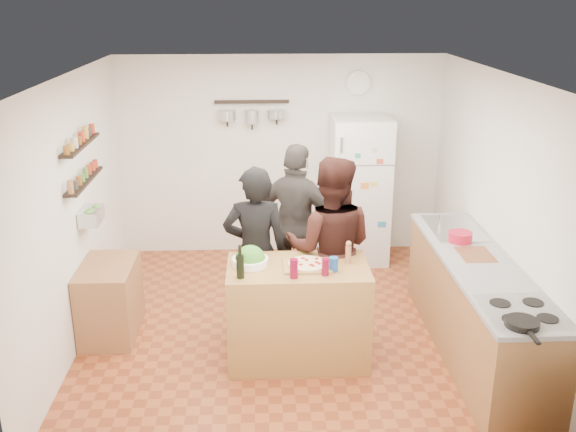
{
  "coord_description": "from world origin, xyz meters",
  "views": [
    {
      "loc": [
        -0.27,
        -5.73,
        3.18
      ],
      "look_at": [
        0.0,
        0.1,
        1.15
      ],
      "focal_mm": 40.0,
      "sensor_mm": 36.0,
      "label": 1
    }
  ],
  "objects_px": {
    "pepper_mill": "(348,254)",
    "counter_run": "(476,309)",
    "prep_island": "(298,312)",
    "wall_clock": "(359,83)",
    "salt_canister": "(334,264)",
    "person_left": "(256,252)",
    "person_center": "(330,249)",
    "person_back": "(297,226)",
    "skillet": "(522,323)",
    "red_bowl": "(460,237)",
    "fridge": "(359,190)",
    "side_table": "(110,300)",
    "salad_bowl": "(250,261)",
    "wine_bottle": "(240,267)"
  },
  "relations": [
    {
      "from": "pepper_mill",
      "to": "counter_run",
      "type": "relative_size",
      "value": 0.06
    },
    {
      "from": "prep_island",
      "to": "wall_clock",
      "type": "xyz_separation_m",
      "value": [
        0.89,
        2.64,
        1.69
      ]
    },
    {
      "from": "salt_canister",
      "to": "person_left",
      "type": "height_order",
      "value": "person_left"
    },
    {
      "from": "person_center",
      "to": "person_back",
      "type": "relative_size",
      "value": 1.02
    },
    {
      "from": "skillet",
      "to": "person_center",
      "type": "bearing_deg",
      "value": 127.13
    },
    {
      "from": "salt_canister",
      "to": "red_bowl",
      "type": "bearing_deg",
      "value": 25.43
    },
    {
      "from": "person_left",
      "to": "fridge",
      "type": "relative_size",
      "value": 0.94
    },
    {
      "from": "fridge",
      "to": "prep_island",
      "type": "bearing_deg",
      "value": -111.13
    },
    {
      "from": "person_center",
      "to": "counter_run",
      "type": "height_order",
      "value": "person_center"
    },
    {
      "from": "prep_island",
      "to": "salt_canister",
      "type": "distance_m",
      "value": 0.61
    },
    {
      "from": "person_back",
      "to": "pepper_mill",
      "type": "bearing_deg",
      "value": 135.5
    },
    {
      "from": "side_table",
      "to": "counter_run",
      "type": "bearing_deg",
      "value": -8.32
    },
    {
      "from": "pepper_mill",
      "to": "side_table",
      "type": "relative_size",
      "value": 0.21
    },
    {
      "from": "fridge",
      "to": "pepper_mill",
      "type": "bearing_deg",
      "value": -101.08
    },
    {
      "from": "salad_bowl",
      "to": "counter_run",
      "type": "xyz_separation_m",
      "value": [
        2.06,
        -0.04,
        -0.49
      ]
    },
    {
      "from": "counter_run",
      "to": "wall_clock",
      "type": "xyz_separation_m",
      "value": [
        -0.75,
        2.63,
        1.7
      ]
    },
    {
      "from": "skillet",
      "to": "counter_run",
      "type": "bearing_deg",
      "value": 85.13
    },
    {
      "from": "person_left",
      "to": "side_table",
      "type": "relative_size",
      "value": 2.12
    },
    {
      "from": "red_bowl",
      "to": "fridge",
      "type": "height_order",
      "value": "fridge"
    },
    {
      "from": "person_center",
      "to": "prep_island",
      "type": "bearing_deg",
      "value": 63.42
    },
    {
      "from": "skillet",
      "to": "fridge",
      "type": "relative_size",
      "value": 0.14
    },
    {
      "from": "skillet",
      "to": "side_table",
      "type": "bearing_deg",
      "value": 153.34
    },
    {
      "from": "salad_bowl",
      "to": "pepper_mill",
      "type": "height_order",
      "value": "pepper_mill"
    },
    {
      "from": "pepper_mill",
      "to": "person_center",
      "type": "relative_size",
      "value": 0.09
    },
    {
      "from": "person_left",
      "to": "side_table",
      "type": "bearing_deg",
      "value": 0.12
    },
    {
      "from": "pepper_mill",
      "to": "person_back",
      "type": "relative_size",
      "value": 0.09
    },
    {
      "from": "pepper_mill",
      "to": "wall_clock",
      "type": "xyz_separation_m",
      "value": [
        0.44,
        2.59,
        1.16
      ]
    },
    {
      "from": "person_left",
      "to": "skillet",
      "type": "bearing_deg",
      "value": 140.01
    },
    {
      "from": "person_center",
      "to": "wall_clock",
      "type": "relative_size",
      "value": 5.97
    },
    {
      "from": "salad_bowl",
      "to": "fridge",
      "type": "height_order",
      "value": "fridge"
    },
    {
      "from": "pepper_mill",
      "to": "skillet",
      "type": "bearing_deg",
      "value": -48.08
    },
    {
      "from": "person_center",
      "to": "skillet",
      "type": "bearing_deg",
      "value": 137.93
    },
    {
      "from": "counter_run",
      "to": "wall_clock",
      "type": "distance_m",
      "value": 3.22
    },
    {
      "from": "counter_run",
      "to": "side_table",
      "type": "distance_m",
      "value": 3.48
    },
    {
      "from": "pepper_mill",
      "to": "person_center",
      "type": "distance_m",
      "value": 0.41
    },
    {
      "from": "prep_island",
      "to": "side_table",
      "type": "distance_m",
      "value": 1.87
    },
    {
      "from": "salt_canister",
      "to": "skillet",
      "type": "xyz_separation_m",
      "value": [
        1.24,
        -1.05,
        -0.03
      ]
    },
    {
      "from": "fridge",
      "to": "person_center",
      "type": "bearing_deg",
      "value": -106.66
    },
    {
      "from": "skillet",
      "to": "person_back",
      "type": "bearing_deg",
      "value": 122.89
    },
    {
      "from": "salt_canister",
      "to": "fridge",
      "type": "relative_size",
      "value": 0.07
    },
    {
      "from": "wine_bottle",
      "to": "skillet",
      "type": "relative_size",
      "value": 0.83
    },
    {
      "from": "prep_island",
      "to": "pepper_mill",
      "type": "distance_m",
      "value": 0.7
    },
    {
      "from": "pepper_mill",
      "to": "counter_run",
      "type": "bearing_deg",
      "value": -2.03
    },
    {
      "from": "pepper_mill",
      "to": "person_center",
      "type": "height_order",
      "value": "person_center"
    },
    {
      "from": "red_bowl",
      "to": "wall_clock",
      "type": "xyz_separation_m",
      "value": [
        -0.7,
        2.14,
        1.18
      ]
    },
    {
      "from": "person_left",
      "to": "person_back",
      "type": "height_order",
      "value": "person_back"
    },
    {
      "from": "wall_clock",
      "to": "side_table",
      "type": "bearing_deg",
      "value": -141.67
    },
    {
      "from": "person_left",
      "to": "skillet",
      "type": "height_order",
      "value": "person_left"
    },
    {
      "from": "wall_clock",
      "to": "side_table",
      "type": "distance_m",
      "value": 3.87
    },
    {
      "from": "counter_run",
      "to": "red_bowl",
      "type": "distance_m",
      "value": 0.71
    }
  ]
}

